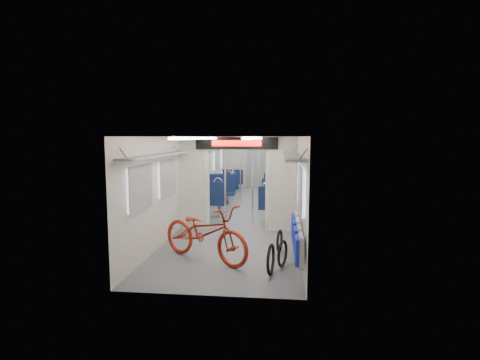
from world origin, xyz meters
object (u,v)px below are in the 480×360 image
(seat_bay_near_right, at_px, (276,197))
(seat_bay_far_left, at_px, (230,182))
(bike_hoop_c, at_px, (280,242))
(seat_bay_far_right, at_px, (277,182))
(bicycle, at_px, (205,232))
(stanchion_near_right, at_px, (252,181))
(bike_hoop_a, at_px, (271,261))
(stanchion_far_left, at_px, (240,171))
(stanchion_far_right, at_px, (259,170))
(seat_bay_near_left, at_px, (216,192))
(flip_bench, at_px, (297,236))
(stanchion_near_left, at_px, (225,181))
(bike_hoop_b, at_px, (282,255))

(seat_bay_near_right, bearing_deg, seat_bay_far_left, 116.40)
(bike_hoop_c, xyz_separation_m, seat_bay_far_right, (-0.12, 7.29, 0.35))
(bicycle, bearing_deg, stanchion_near_right, 19.64)
(bicycle, xyz_separation_m, stanchion_near_right, (0.65, 3.15, 0.62))
(stanchion_near_right, bearing_deg, bike_hoop_c, -73.70)
(bike_hoop_a, xyz_separation_m, seat_bay_far_right, (0.02, 8.56, 0.31))
(seat_bay_far_left, bearing_deg, seat_bay_far_right, -1.99)
(stanchion_far_left, distance_m, stanchion_far_right, 0.70)
(seat_bay_near_left, xyz_separation_m, seat_bay_far_right, (1.87, 3.11, -0.02))
(stanchion_far_right, bearing_deg, bike_hoop_c, -82.65)
(bike_hoop_a, relative_size, seat_bay_near_right, 0.25)
(bicycle, height_order, stanchion_far_left, stanchion_far_left)
(flip_bench, height_order, stanchion_near_right, stanchion_near_right)
(bike_hoop_a, bearing_deg, seat_bay_near_left, 108.73)
(bicycle, relative_size, seat_bay_far_right, 0.94)
(bike_hoop_a, bearing_deg, stanchion_far_right, 94.84)
(seat_bay_near_right, bearing_deg, flip_bench, -84.68)
(seat_bay_near_right, distance_m, seat_bay_far_left, 4.21)
(stanchion_near_left, bearing_deg, bike_hoop_c, -58.93)
(stanchion_near_right, bearing_deg, stanchion_near_left, -172.03)
(bicycle, height_order, stanchion_far_right, stanchion_far_right)
(flip_bench, relative_size, bike_hoop_b, 4.27)
(flip_bench, relative_size, seat_bay_near_left, 0.92)
(stanchion_near_right, distance_m, stanchion_far_right, 3.21)
(bike_hoop_b, distance_m, bike_hoop_c, 0.86)
(stanchion_near_left, distance_m, stanchion_far_left, 3.00)
(bicycle, bearing_deg, bike_hoop_b, -66.99)
(bicycle, relative_size, bike_hoop_c, 4.40)
(flip_bench, xyz_separation_m, seat_bay_near_left, (-2.29, 5.09, -0.01))
(bicycle, distance_m, seat_bay_near_right, 4.42)
(stanchion_far_left, bearing_deg, seat_bay_far_right, 56.87)
(bike_hoop_c, distance_m, stanchion_far_left, 5.65)
(seat_bay_near_right, distance_m, seat_bay_far_right, 3.70)
(stanchion_near_left, relative_size, stanchion_near_right, 1.00)
(seat_bay_near_right, bearing_deg, seat_bay_far_right, 90.00)
(bike_hoop_c, bearing_deg, bike_hoop_b, -86.54)
(bike_hoop_b, relative_size, seat_bay_far_right, 0.23)
(bike_hoop_a, xyz_separation_m, seat_bay_near_right, (0.02, 4.86, 0.30))
(bicycle, bearing_deg, seat_bay_near_right, 14.77)
(bike_hoop_a, xyz_separation_m, bike_hoop_b, (0.20, 0.41, -0.02))
(seat_bay_far_left, relative_size, stanchion_far_left, 0.83)
(flip_bench, height_order, bike_hoop_b, flip_bench)
(bike_hoop_a, bearing_deg, stanchion_near_right, 98.84)
(stanchion_near_right, xyz_separation_m, stanchion_far_left, (-0.63, 2.89, 0.00))
(bicycle, xyz_separation_m, seat_bay_near_right, (1.26, 4.24, 0.01))
(seat_bay_near_left, bearing_deg, stanchion_far_right, 50.55)
(bike_hoop_c, xyz_separation_m, seat_bay_near_right, (-0.12, 3.59, 0.34))
(stanchion_near_right, bearing_deg, seat_bay_near_right, 60.78)
(bike_hoop_a, relative_size, bike_hoop_c, 1.15)
(seat_bay_near_right, xyz_separation_m, seat_bay_far_right, (0.00, 3.70, 0.01))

